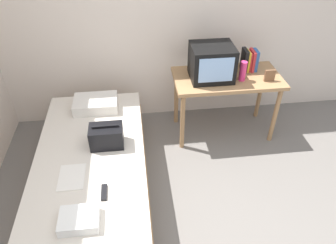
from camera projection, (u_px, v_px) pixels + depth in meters
The scene contains 12 objects.
wall_back at pixel (173, 11), 3.49m from camera, with size 5.20×0.10×2.60m, color beige.
bed at pixel (94, 172), 3.04m from camera, with size 1.00×2.00×0.49m.
desk at pixel (227, 84), 3.53m from camera, with size 1.16×0.60×0.74m.
tv at pixel (212, 62), 3.35m from camera, with size 0.44×0.39×0.36m.
water_bottle at pixel (243, 71), 3.35m from camera, with size 0.07×0.07×0.21m, color #E53372.
book_row at pixel (249, 60), 3.53m from camera, with size 0.16×0.16×0.25m.
picture_frame at pixel (270, 75), 3.36m from camera, with size 0.11×0.02×0.13m, color brown.
pillow at pixel (96, 104), 3.41m from camera, with size 0.45×0.32×0.11m, color silver.
handbag at pixel (107, 136), 2.92m from camera, with size 0.30×0.20×0.22m.
magazine at pixel (72, 177), 2.65m from camera, with size 0.21×0.29×0.01m, color white.
remote_dark at pixel (104, 192), 2.51m from camera, with size 0.04×0.16×0.02m, color black.
folded_towel at pixel (79, 220), 2.28m from camera, with size 0.28×0.22×0.08m, color white.
Camera 1 is at (-0.47, -1.47, 2.46)m, focal length 34.47 mm.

